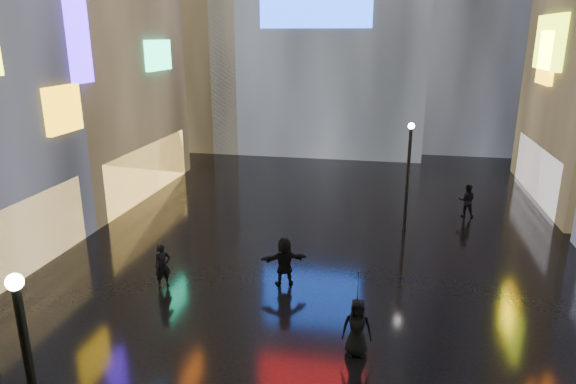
# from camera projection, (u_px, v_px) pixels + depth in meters

# --- Properties ---
(ground) EXTENTS (140.00, 140.00, 0.00)m
(ground) POSITION_uv_depth(u_px,v_px,m) (323.00, 248.00, 22.73)
(ground) COLOR black
(ground) RESTS_ON ground
(lamp_far) EXTENTS (0.30, 0.30, 5.20)m
(lamp_far) POSITION_uv_depth(u_px,v_px,m) (408.00, 170.00, 24.10)
(lamp_far) COLOR black
(lamp_far) RESTS_ON ground
(pedestrian_4) EXTENTS (0.92, 0.64, 1.79)m
(pedestrian_4) POSITION_uv_depth(u_px,v_px,m) (357.00, 328.00, 14.90)
(pedestrian_4) COLOR black
(pedestrian_4) RESTS_ON ground
(pedestrian_5) EXTENTS (1.84, 1.14, 1.89)m
(pedestrian_5) POSITION_uv_depth(u_px,v_px,m) (284.00, 262.00, 19.13)
(pedestrian_5) COLOR black
(pedestrian_5) RESTS_ON ground
(pedestrian_6) EXTENTS (0.72, 0.72, 1.69)m
(pedestrian_6) POSITION_uv_depth(u_px,v_px,m) (163.00, 266.00, 19.02)
(pedestrian_6) COLOR black
(pedestrian_6) RESTS_ON ground
(pedestrian_7) EXTENTS (0.88, 0.71, 1.72)m
(pedestrian_7) POSITION_uv_depth(u_px,v_px,m) (467.00, 201.00, 26.45)
(pedestrian_7) COLOR black
(pedestrian_7) RESTS_ON ground
(umbrella_2) EXTENTS (1.06, 1.04, 0.92)m
(umbrella_2) POSITION_uv_depth(u_px,v_px,m) (359.00, 286.00, 14.51)
(umbrella_2) COLOR black
(umbrella_2) RESTS_ON pedestrian_4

